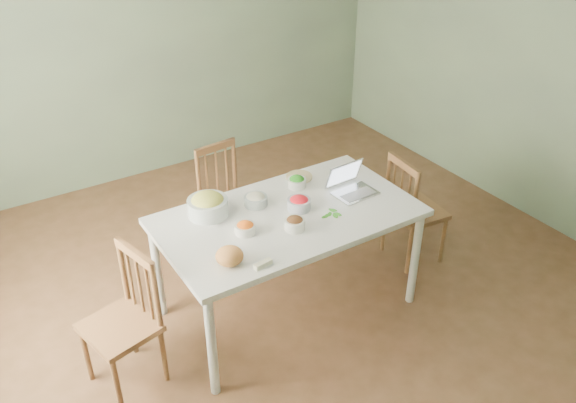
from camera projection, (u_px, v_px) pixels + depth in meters
floor at (292, 293)px, 4.62m from camera, size 5.00×5.00×0.00m
wall_back at (152, 42)px, 5.72m from camera, size 5.00×0.00×2.70m
wall_right at (539, 69)px, 5.06m from camera, size 0.00×5.00×2.70m
dining_table at (288, 262)px, 4.28m from camera, size 1.77×0.99×0.83m
chair_far at (230, 202)px, 4.90m from camera, size 0.45×0.43×0.92m
chair_left at (119, 325)px, 3.64m from camera, size 0.49×0.50×0.95m
chair_right at (416, 208)px, 4.80m from camera, size 0.44×0.45×0.94m
bread_boule at (229, 256)px, 3.56m from camera, size 0.18×0.18×0.11m
butter_stick at (263, 264)px, 3.55m from camera, size 0.13×0.05×0.03m
bowl_squash at (208, 204)px, 4.02m from camera, size 0.33×0.33×0.16m
bowl_carrot at (245, 228)px, 3.85m from camera, size 0.17×0.17×0.08m
bowl_onion at (256, 199)px, 4.14m from camera, size 0.18×0.18×0.09m
bowl_mushroom at (295, 223)px, 3.88m from camera, size 0.16×0.16×0.09m
bowl_redpep at (299, 203)px, 4.09m from camera, size 0.18×0.18×0.10m
bowl_broccoli at (297, 181)px, 4.36m from camera, size 0.18×0.18×0.09m
flatbread at (299, 177)px, 4.49m from camera, size 0.24×0.24×0.02m
basil_bunch at (330, 214)px, 4.05m from camera, size 0.17×0.17×0.02m
laptop at (356, 182)px, 4.24m from camera, size 0.31×0.29×0.20m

